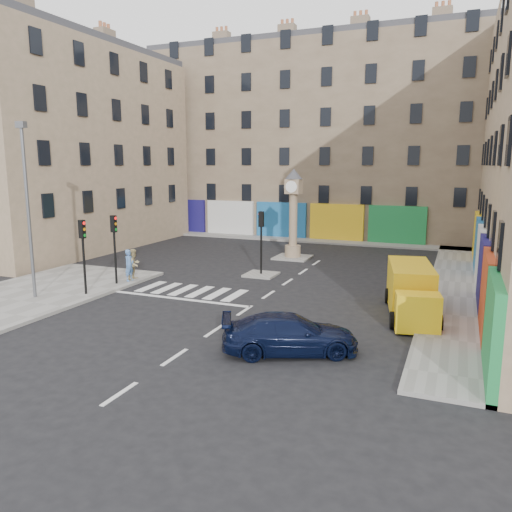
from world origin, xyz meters
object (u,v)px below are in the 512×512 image
Objects in this scene: lamp_post at (27,201)px; pedestrian_blue at (129,265)px; navy_sedan at (290,334)px; yellow_van at (411,291)px; traffic_light_island at (261,232)px; traffic_light_left_near at (83,245)px; clock_pillar at (293,208)px; traffic_light_left_far at (114,238)px; pedestrian_tan at (134,264)px.

lamp_post is 6.33m from pedestrian_blue.
yellow_van is at bearing -53.25° from navy_sedan.
pedestrian_blue is (2.20, 4.59, -3.76)m from lamp_post.
traffic_light_island is 0.61× the size of yellow_van.
yellow_van is at bearing -27.65° from traffic_light_island.
traffic_light_left_near is 1.00× the size of traffic_light_island.
pedestrian_blue is at bearing -142.45° from traffic_light_island.
clock_pillar is at bearing -6.96° from navy_sedan.
lamp_post is at bearing -116.57° from traffic_light_left_far.
traffic_light_island is at bearing -56.02° from pedestrian_tan.
yellow_van is at bearing -88.48° from pedestrian_blue.
clock_pillar is 18.17m from navy_sedan.
traffic_light_island is 7.48m from pedestrian_tan.
yellow_van is 3.52× the size of pedestrian_tan.
traffic_light_left_near is 10.03m from traffic_light_island.
lamp_post reaches higher than pedestrian_tan.
clock_pillar is (6.30, 11.40, 0.93)m from traffic_light_left_far.
yellow_van is 14.97m from pedestrian_tan.
lamp_post is (-1.90, -3.80, 2.17)m from traffic_light_left_far.
traffic_light_left_far is 1.00× the size of traffic_light_island.
traffic_light_left_near is at bearing 49.65° from navy_sedan.
traffic_light_left_far is 0.61× the size of clock_pillar.
traffic_light_left_near is at bearing -90.00° from traffic_light_left_far.
traffic_light_island reaches higher than yellow_van.
clock_pillar is at bearing -31.38° from pedestrian_tan.
pedestrian_blue reaches higher than navy_sedan.
clock_pillar reaches higher than navy_sedan.
clock_pillar is 1.01× the size of yellow_van.
navy_sedan is at bearing -63.61° from traffic_light_island.
navy_sedan is 13.42m from pedestrian_tan.
traffic_light_left_far reaches higher than pedestrian_tan.
pedestrian_blue is (-6.00, -4.61, -1.56)m from traffic_light_island.
traffic_light_left_far reaches higher than traffic_light_island.
pedestrian_tan is (2.20, 5.03, -3.78)m from lamp_post.
lamp_post reaches higher than navy_sedan.
yellow_van is (8.96, -10.69, -2.50)m from clock_pillar.
traffic_light_left_far is 2.05m from pedestrian_tan.
traffic_light_left_near is 12.40m from navy_sedan.
traffic_light_left_far is 8.30m from traffic_light_island.
yellow_van is at bearing -92.83° from pedestrian_tan.
lamp_post is 1.37× the size of yellow_van.
traffic_light_left_far is 0.45× the size of lamp_post.
traffic_light_left_far is 15.35m from yellow_van.
pedestrian_tan is (-11.50, 6.91, 0.32)m from navy_sedan.
lamp_post is 17.31m from clock_pillar.
lamp_post is at bearing -143.62° from traffic_light_left_near.
pedestrian_tan is at bearing 1.83° from pedestrian_blue.
clock_pillar is 12.45m from pedestrian_blue.
traffic_light_left_near is at bearing -179.20° from yellow_van.
navy_sedan is at bearing -72.15° from clock_pillar.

